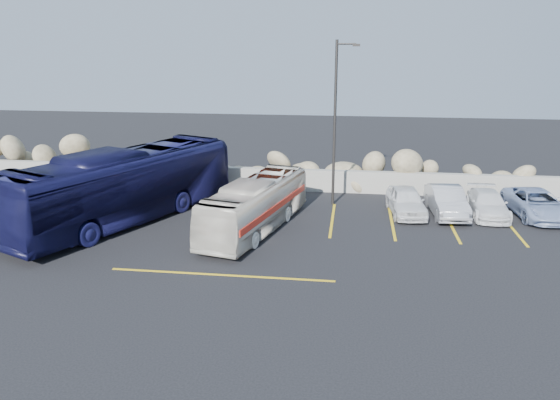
# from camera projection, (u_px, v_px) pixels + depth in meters

# --- Properties ---
(ground) EXTENTS (90.00, 90.00, 0.00)m
(ground) POSITION_uv_depth(u_px,v_px,m) (248.00, 279.00, 18.80)
(ground) COLOR black
(ground) RESTS_ON ground
(seawall) EXTENTS (60.00, 0.40, 1.20)m
(seawall) POSITION_uv_depth(u_px,v_px,m) (289.00, 180.00, 30.07)
(seawall) COLOR gray
(seawall) RESTS_ON ground
(riprap_pile) EXTENTS (54.00, 2.80, 2.60)m
(riprap_pile) POSITION_uv_depth(u_px,v_px,m) (292.00, 163.00, 31.02)
(riprap_pile) COLOR #8B7B5B
(riprap_pile) RESTS_ON ground
(parking_lines) EXTENTS (18.16, 9.36, 0.01)m
(parking_lines) POSITION_uv_depth(u_px,v_px,m) (378.00, 232.00, 23.50)
(parking_lines) COLOR gold
(parking_lines) RESTS_ON ground
(lamppost) EXTENTS (1.14, 0.18, 8.00)m
(lamppost) POSITION_uv_depth(u_px,v_px,m) (336.00, 119.00, 26.33)
(lamppost) COLOR #2B2927
(lamppost) RESTS_ON ground
(vintage_bus) EXTENTS (3.70, 8.25, 2.24)m
(vintage_bus) POSITION_uv_depth(u_px,v_px,m) (256.00, 205.00, 23.50)
(vintage_bus) COLOR silver
(vintage_bus) RESTS_ON ground
(tour_coach) EXTENTS (7.45, 11.99, 3.32)m
(tour_coach) POSITION_uv_depth(u_px,v_px,m) (125.00, 186.00, 24.55)
(tour_coach) COLOR #101037
(tour_coach) RESTS_ON ground
(car_a) EXTENTS (1.92, 3.96, 1.30)m
(car_a) POSITION_uv_depth(u_px,v_px,m) (406.00, 201.00, 25.80)
(car_a) COLOR white
(car_a) RESTS_ON ground
(car_b) EXTENTS (1.68, 4.16, 1.34)m
(car_b) POSITION_uv_depth(u_px,v_px,m) (447.00, 201.00, 25.69)
(car_b) COLOR #B3B3B8
(car_b) RESTS_ON ground
(car_c) EXTENTS (1.69, 3.95, 1.13)m
(car_c) POSITION_uv_depth(u_px,v_px,m) (488.00, 204.00, 25.61)
(car_c) COLOR white
(car_c) RESTS_ON ground
(car_d) EXTENTS (2.46, 4.65, 1.25)m
(car_d) POSITION_uv_depth(u_px,v_px,m) (537.00, 204.00, 25.45)
(car_d) COLOR #879ABF
(car_d) RESTS_ON ground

